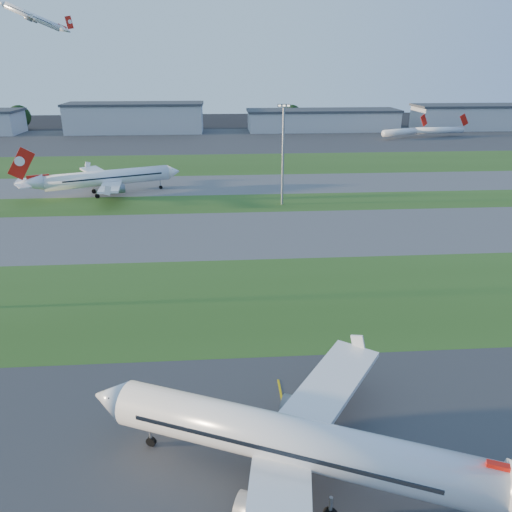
{
  "coord_description": "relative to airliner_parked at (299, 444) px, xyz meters",
  "views": [
    {
      "loc": [
        -1.34,
        -20.09,
        35.97
      ],
      "look_at": [
        4.03,
        53.25,
        7.0
      ],
      "focal_mm": 35.0,
      "sensor_mm": 36.0,
      "label": 1
    }
  ],
  "objects": [
    {
      "name": "grass_strip_a",
      "position": [
        -4.94,
        37.82,
        -4.59
      ],
      "size": [
        300.0,
        34.0,
        0.01
      ],
      "primitive_type": "cube",
      "color": "#2C4D19",
      "rests_on": "ground"
    },
    {
      "name": "taxiway_a",
      "position": [
        -4.94,
        70.82,
        -4.59
      ],
      "size": [
        300.0,
        32.0,
        0.01
      ],
      "primitive_type": "cube",
      "color": "#515154",
      "rests_on": "ground"
    },
    {
      "name": "grass_strip_b",
      "position": [
        -4.94,
        95.82,
        -4.59
      ],
      "size": [
        300.0,
        18.0,
        0.01
      ],
      "primitive_type": "cube",
      "color": "#2C4D19",
      "rests_on": "ground"
    },
    {
      "name": "taxiway_b",
      "position": [
        -4.94,
        117.82,
        -4.59
      ],
      "size": [
        300.0,
        26.0,
        0.01
      ],
      "primitive_type": "cube",
      "color": "#515154",
      "rests_on": "ground"
    },
    {
      "name": "grass_strip_c",
      "position": [
        -4.94,
        150.82,
        -4.59
      ],
      "size": [
        300.0,
        40.0,
        0.01
      ],
      "primitive_type": "cube",
      "color": "#2C4D19",
      "rests_on": "ground"
    },
    {
      "name": "apron_far",
      "position": [
        -4.94,
        210.82,
        -4.59
      ],
      "size": [
        400.0,
        80.0,
        0.01
      ],
      "primitive_type": "cube",
      "color": "#333335",
      "rests_on": "ground"
    },
    {
      "name": "airliner_parked",
      "position": [
        0.0,
        0.0,
        0.0
      ],
      "size": [
        39.5,
        33.57,
        13.09
      ],
      "rotation": [
        0.0,
        0.0,
        -0.4
      ],
      "color": "white",
      "rests_on": "ground"
    },
    {
      "name": "airliner_taxiing",
      "position": [
        -38.31,
        108.07,
        0.08
      ],
      "size": [
        40.58,
        34.39,
        13.31
      ],
      "rotation": [
        0.0,
        0.0,
        3.51
      ],
      "color": "white",
      "rests_on": "ground"
    },
    {
      "name": "airliner_departing",
      "position": [
        -84.67,
        209.67,
        48.61
      ],
      "size": [
        28.27,
        23.9,
        8.82
      ],
      "rotation": [
        0.0,
        0.0,
        0.09
      ],
      "color": "white"
    },
    {
      "name": "mini_jet_near",
      "position": [
        84.24,
        209.1,
        -1.31
      ],
      "size": [
        26.63,
        13.93,
        9.48
      ],
      "rotation": [
        0.0,
        0.0,
        0.44
      ],
      "color": "white",
      "rests_on": "ground"
    },
    {
      "name": "mini_jet_far",
      "position": [
        103.71,
        213.31,
        -1.31
      ],
      "size": [
        28.63,
        5.56,
        9.48
      ],
      "rotation": [
        0.0,
        0.0,
        0.09
      ],
      "color": "white",
      "rests_on": "ground"
    },
    {
      "name": "light_mast_centre",
      "position": [
        10.06,
        93.82,
        10.22
      ],
      "size": [
        3.2,
        0.7,
        25.8
      ],
      "color": "gray",
      "rests_on": "ground"
    },
    {
      "name": "hangar_west",
      "position": [
        -49.94,
        240.82,
        3.04
      ],
      "size": [
        71.4,
        23.0,
        15.2
      ],
      "color": "#A7AAB0",
      "rests_on": "ground"
    },
    {
      "name": "hangar_east",
      "position": [
        50.06,
        240.82,
        1.04
      ],
      "size": [
        81.6,
        23.0,
        11.2
      ],
      "color": "#A7AAB0",
      "rests_on": "ground"
    },
    {
      "name": "hangar_far_east",
      "position": [
        150.06,
        240.82,
        2.04
      ],
      "size": [
        96.9,
        23.0,
        13.2
      ],
      "color": "#A7AAB0",
      "rests_on": "ground"
    },
    {
      "name": "tree_west",
      "position": [
        -114.94,
        255.82,
        2.54
      ],
      "size": [
        12.1,
        12.1,
        13.2
      ],
      "color": "black",
      "rests_on": "ground"
    },
    {
      "name": "tree_mid_west",
      "position": [
        -24.94,
        251.82,
        1.24
      ],
      "size": [
        9.9,
        9.9,
        10.8
      ],
      "color": "black",
      "rests_on": "ground"
    },
    {
      "name": "tree_mid_east",
      "position": [
        35.06,
        254.82,
        2.22
      ],
      "size": [
        11.55,
        11.55,
        12.6
      ],
      "color": "black",
      "rests_on": "ground"
    },
    {
      "name": "tree_east",
      "position": [
        110.06,
        252.82,
        1.57
      ],
      "size": [
        10.45,
        10.45,
        11.4
      ],
      "color": "black",
      "rests_on": "ground"
    }
  ]
}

